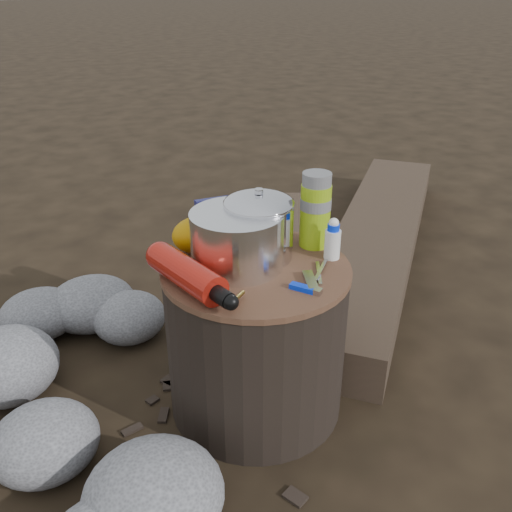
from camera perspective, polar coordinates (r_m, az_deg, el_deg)
name	(u,v)px	position (r m, az deg, el deg)	size (l,w,h in m)	color
ground	(256,401)	(1.69, 0.00, -14.67)	(60.00, 60.00, 0.00)	black
stump	(256,339)	(1.55, 0.00, -8.45)	(0.49, 0.49, 0.45)	black
rock_ring	(95,376)	(1.67, -16.22, -11.72)	(0.50, 1.10, 0.22)	slate
log_main	(377,241)	(2.48, 12.27, 1.51)	(0.32, 1.89, 0.16)	#392C21
log_small	(300,256)	(2.36, 4.53, -0.04)	(0.23, 1.25, 0.10)	#392C21
foil_windscreen	(237,239)	(1.41, -1.95, 1.72)	(0.24, 0.24, 0.15)	silver
camping_pot	(259,225)	(1.44, 0.29, 3.15)	(0.18, 0.18, 0.18)	silver
fuel_bottle	(187,273)	(1.33, -7.12, -1.77)	(0.07, 0.31, 0.07)	#A91B11
thermos	(315,210)	(1.51, 6.10, 4.67)	(0.08, 0.08, 0.21)	#8CB514
travel_mug	(266,223)	(1.54, 1.01, 3.42)	(0.08, 0.08, 0.12)	black
stuff_sack	(198,235)	(1.50, -5.97, 2.20)	(0.14, 0.12, 0.10)	#BA7F04
food_pouch	(216,222)	(1.52, -4.11, 3.47)	(0.11, 0.02, 0.14)	navy
lighter	(302,288)	(1.33, 4.78, -3.25)	(0.02, 0.08, 0.01)	#0931EE
multitool	(310,281)	(1.36, 5.58, -2.58)	(0.03, 0.09, 0.01)	#B4B4B9
pot_grabber	(319,272)	(1.40, 6.45, -1.66)	(0.03, 0.12, 0.01)	#B4B4B9
squeeze_bottle	(333,241)	(1.47, 7.85, 1.57)	(0.04, 0.04, 0.10)	white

